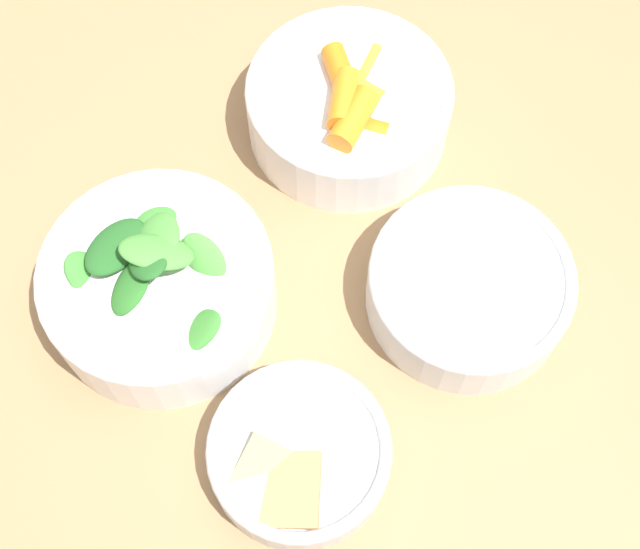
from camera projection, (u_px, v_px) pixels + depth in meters
The scene contains 6 objects.
ground_plane at pixel (300, 419), 1.45m from camera, with size 10.00×10.00×0.00m, color gray.
dining_table at pixel (288, 241), 0.88m from camera, with size 1.20×0.99×0.73m.
bowl_carrots at pixel (349, 105), 0.78m from camera, with size 0.18×0.18×0.08m.
bowl_greens at pixel (157, 283), 0.71m from camera, with size 0.19×0.19×0.10m.
bowl_beans_hotdog at pixel (468, 288), 0.72m from camera, with size 0.16×0.16×0.05m.
bowl_cookies at pixel (299, 454), 0.67m from camera, with size 0.14×0.14×0.04m.
Camera 1 is at (0.29, -0.28, 1.41)m, focal length 50.00 mm.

